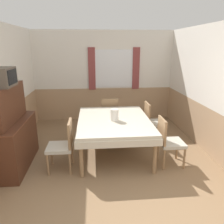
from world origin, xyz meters
The scene contains 11 objects.
wall_back centered at (0.01, 4.31, 1.31)m, with size 4.41×0.10×2.60m.
wall_left centered at (-2.03, 2.15, 1.30)m, with size 0.05×4.69×2.60m.
wall_right centered at (2.03, 2.15, 1.30)m, with size 0.05×4.69×2.60m.
dining_table centered at (0.08, 2.01, 0.65)m, with size 1.46×1.89×0.75m.
chair_left_near centered at (-0.88, 1.45, 0.50)m, with size 0.44×0.44×0.92m.
chair_right_near centered at (1.03, 1.45, 0.50)m, with size 0.44×0.44×0.92m.
chair_right_far centered at (1.03, 2.57, 0.50)m, with size 0.44×0.44×0.92m.
chair_head_window centered at (0.08, 3.18, 0.50)m, with size 0.44×0.44×0.92m.
sideboard centered at (-1.78, 1.66, 0.64)m, with size 0.46×1.37×1.52m.
tv centered at (-1.78, 1.56, 1.68)m, with size 0.29×0.48×0.31m.
vase centered at (0.08, 1.93, 0.86)m, with size 0.16×0.16×0.23m.
Camera 1 is at (-0.33, -2.15, 2.16)m, focal length 35.00 mm.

